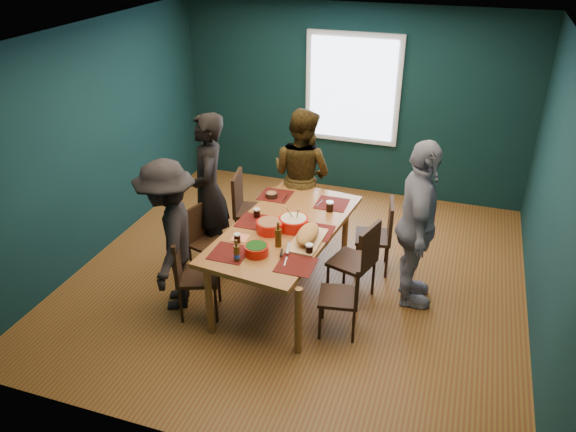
{
  "coord_description": "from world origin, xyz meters",
  "views": [
    {
      "loc": [
        1.59,
        -5.2,
        3.69
      ],
      "look_at": [
        -0.04,
        -0.29,
        0.92
      ],
      "focal_mm": 35.0,
      "sensor_mm": 36.0,
      "label": 1
    }
  ],
  "objects_px": {
    "person_right": "(417,226)",
    "dining_table": "(285,233)",
    "chair_left_mid": "(204,235)",
    "chair_right_mid": "(360,257)",
    "bowl_salad": "(270,226)",
    "bowl_dumpling": "(294,223)",
    "chair_left_near": "(190,269)",
    "bowl_herbs": "(256,249)",
    "chair_right_near": "(347,291)",
    "person_near_left": "(170,236)",
    "chair_left_far": "(246,204)",
    "person_far_left": "(209,191)",
    "cutting_board": "(308,235)",
    "chair_right_far": "(381,231)",
    "person_back": "(302,175)"
  },
  "relations": [
    {
      "from": "chair_right_near",
      "to": "person_back",
      "type": "xyz_separation_m",
      "value": [
        -1.0,
        1.72,
        0.36
      ]
    },
    {
      "from": "chair_right_mid",
      "to": "bowl_dumpling",
      "type": "height_order",
      "value": "bowl_dumpling"
    },
    {
      "from": "chair_left_near",
      "to": "person_near_left",
      "type": "xyz_separation_m",
      "value": [
        -0.25,
        0.1,
        0.28
      ]
    },
    {
      "from": "chair_right_mid",
      "to": "person_far_left",
      "type": "bearing_deg",
      "value": -171.54
    },
    {
      "from": "chair_right_far",
      "to": "bowl_salad",
      "type": "height_order",
      "value": "bowl_salad"
    },
    {
      "from": "person_near_left",
      "to": "cutting_board",
      "type": "distance_m",
      "value": 1.4
    },
    {
      "from": "chair_right_near",
      "to": "bowl_dumpling",
      "type": "height_order",
      "value": "bowl_dumpling"
    },
    {
      "from": "chair_left_mid",
      "to": "chair_left_near",
      "type": "xyz_separation_m",
      "value": [
        0.2,
        -0.73,
        0.04
      ]
    },
    {
      "from": "person_right",
      "to": "bowl_salad",
      "type": "distance_m",
      "value": 1.51
    },
    {
      "from": "chair_left_far",
      "to": "bowl_dumpling",
      "type": "height_order",
      "value": "bowl_dumpling"
    },
    {
      "from": "bowl_dumpling",
      "to": "cutting_board",
      "type": "bearing_deg",
      "value": -44.19
    },
    {
      "from": "person_right",
      "to": "bowl_dumpling",
      "type": "distance_m",
      "value": 1.27
    },
    {
      "from": "chair_left_mid",
      "to": "bowl_salad",
      "type": "xyz_separation_m",
      "value": [
        0.86,
        -0.17,
        0.36
      ]
    },
    {
      "from": "chair_left_mid",
      "to": "chair_right_mid",
      "type": "height_order",
      "value": "chair_right_mid"
    },
    {
      "from": "person_right",
      "to": "bowl_herbs",
      "type": "bearing_deg",
      "value": 110.13
    },
    {
      "from": "person_back",
      "to": "dining_table",
      "type": "bearing_deg",
      "value": 117.0
    },
    {
      "from": "chair_left_far",
      "to": "person_right",
      "type": "bearing_deg",
      "value": -24.83
    },
    {
      "from": "bowl_dumpling",
      "to": "bowl_herbs",
      "type": "height_order",
      "value": "bowl_dumpling"
    },
    {
      "from": "chair_left_mid",
      "to": "person_right",
      "type": "bearing_deg",
      "value": 21.04
    },
    {
      "from": "person_back",
      "to": "bowl_herbs",
      "type": "bearing_deg",
      "value": 111.53
    },
    {
      "from": "bowl_salad",
      "to": "chair_right_far",
      "type": "bearing_deg",
      "value": 39.55
    },
    {
      "from": "chair_right_far",
      "to": "chair_right_mid",
      "type": "distance_m",
      "value": 0.68
    },
    {
      "from": "person_near_left",
      "to": "bowl_dumpling",
      "type": "height_order",
      "value": "person_near_left"
    },
    {
      "from": "bowl_salad",
      "to": "cutting_board",
      "type": "distance_m",
      "value": 0.44
    },
    {
      "from": "dining_table",
      "to": "chair_right_far",
      "type": "relative_size",
      "value": 2.46
    },
    {
      "from": "chair_right_far",
      "to": "bowl_herbs",
      "type": "height_order",
      "value": "bowl_herbs"
    },
    {
      "from": "bowl_salad",
      "to": "person_near_left",
      "type": "bearing_deg",
      "value": -152.85
    },
    {
      "from": "chair_left_mid",
      "to": "bowl_herbs",
      "type": "height_order",
      "value": "bowl_herbs"
    },
    {
      "from": "chair_right_mid",
      "to": "person_back",
      "type": "relative_size",
      "value": 0.55
    },
    {
      "from": "bowl_dumpling",
      "to": "person_right",
      "type": "bearing_deg",
      "value": 10.51
    },
    {
      "from": "chair_left_far",
      "to": "person_back",
      "type": "relative_size",
      "value": 0.56
    },
    {
      "from": "person_right",
      "to": "person_near_left",
      "type": "height_order",
      "value": "person_right"
    },
    {
      "from": "bowl_salad",
      "to": "person_back",
      "type": "bearing_deg",
      "value": 93.02
    },
    {
      "from": "bowl_salad",
      "to": "chair_right_mid",
      "type": "bearing_deg",
      "value": 11.51
    },
    {
      "from": "person_right",
      "to": "dining_table",
      "type": "bearing_deg",
      "value": 89.41
    },
    {
      "from": "dining_table",
      "to": "bowl_herbs",
      "type": "bearing_deg",
      "value": -91.09
    },
    {
      "from": "chair_right_near",
      "to": "person_near_left",
      "type": "xyz_separation_m",
      "value": [
        -1.84,
        -0.1,
        0.33
      ]
    },
    {
      "from": "chair_left_near",
      "to": "person_far_left",
      "type": "distance_m",
      "value": 1.12
    },
    {
      "from": "bowl_salad",
      "to": "bowl_dumpling",
      "type": "bearing_deg",
      "value": 32.18
    },
    {
      "from": "bowl_dumpling",
      "to": "person_far_left",
      "type": "bearing_deg",
      "value": 164.22
    },
    {
      "from": "chair_left_near",
      "to": "person_right",
      "type": "distance_m",
      "value": 2.36
    },
    {
      "from": "bowl_salad",
      "to": "cutting_board",
      "type": "relative_size",
      "value": 0.41
    },
    {
      "from": "chair_right_mid",
      "to": "person_far_left",
      "type": "distance_m",
      "value": 1.89
    },
    {
      "from": "person_near_left",
      "to": "person_far_left",
      "type": "bearing_deg",
      "value": 158.15
    },
    {
      "from": "dining_table",
      "to": "person_right",
      "type": "height_order",
      "value": "person_right"
    },
    {
      "from": "person_back",
      "to": "cutting_board",
      "type": "bearing_deg",
      "value": 127.7
    },
    {
      "from": "chair_right_far",
      "to": "person_near_left",
      "type": "bearing_deg",
      "value": -156.0
    },
    {
      "from": "chair_left_near",
      "to": "bowl_dumpling",
      "type": "distance_m",
      "value": 1.17
    },
    {
      "from": "person_far_left",
      "to": "cutting_board",
      "type": "relative_size",
      "value": 2.65
    },
    {
      "from": "dining_table",
      "to": "chair_left_far",
      "type": "height_order",
      "value": "chair_left_far"
    }
  ]
}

